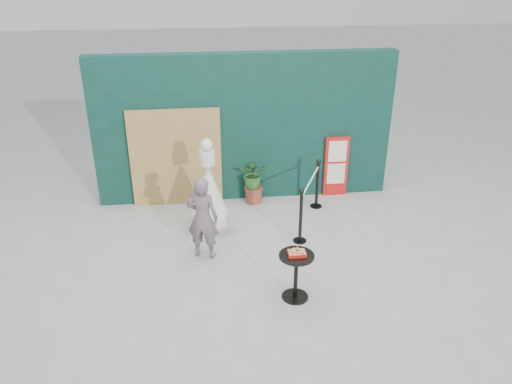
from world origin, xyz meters
TOP-DOWN VIEW (x-y plane):
  - ground at (0.00, 0.00)m, footprint 60.00×60.00m
  - back_wall at (0.00, 3.15)m, footprint 6.00×0.30m
  - bamboo_fence at (-1.40, 2.94)m, footprint 1.80×0.08m
  - woman at (-0.93, 0.87)m, footprint 0.61×0.49m
  - menu_board at (1.90, 2.95)m, footprint 0.50×0.07m
  - statue at (-0.80, 1.81)m, footprint 0.69×0.69m
  - cafe_table at (0.40, -0.44)m, footprint 0.52×0.52m
  - food_basket at (0.40, -0.44)m, footprint 0.26×0.19m
  - planter at (0.14, 2.82)m, footprint 0.57×0.49m
  - stanchion_barrier at (1.09, 1.79)m, footprint 0.84×1.54m

SIDE VIEW (x-z plane):
  - ground at x=0.00m, z-range 0.00..0.00m
  - stanchion_barrier at x=1.09m, z-range -0.02..1.01m
  - cafe_table at x=0.40m, z-range 0.12..0.87m
  - planter at x=0.14m, z-range 0.08..1.04m
  - menu_board at x=1.90m, z-range 0.00..1.30m
  - statue at x=-0.80m, z-range -0.16..1.61m
  - woman at x=-0.93m, z-range 0.00..1.46m
  - food_basket at x=0.40m, z-range 0.73..0.84m
  - bamboo_fence at x=-1.40m, z-range 0.00..2.00m
  - back_wall at x=0.00m, z-range 0.00..3.00m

